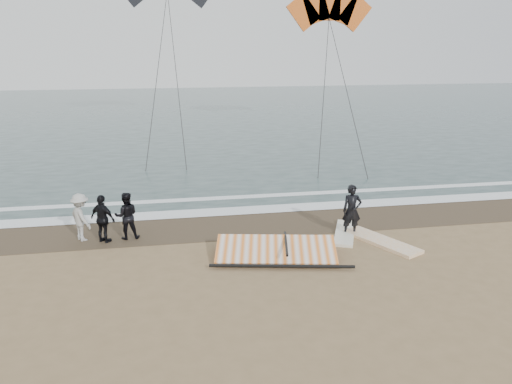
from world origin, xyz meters
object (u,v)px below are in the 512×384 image
at_px(board_white, 382,241).
at_px(board_cream, 345,233).
at_px(sail_rig, 273,250).
at_px(man_main, 352,210).

height_order(board_white, board_cream, board_white).
bearing_deg(sail_rig, man_main, 23.34).
bearing_deg(man_main, board_white, -41.97).
xyz_separation_m(man_main, board_white, (0.73, -0.82, -0.80)).
distance_m(man_main, board_cream, 0.82).
bearing_deg(board_cream, sail_rig, -131.01).
height_order(board_white, sail_rig, sail_rig).
relative_size(board_cream, sail_rig, 0.57).
height_order(man_main, sail_rig, man_main).
xyz_separation_m(man_main, board_cream, (-0.16, 0.10, -0.80)).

